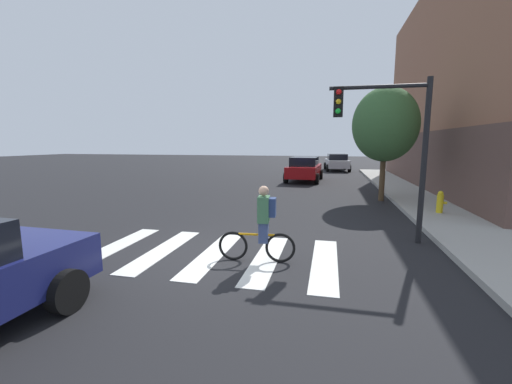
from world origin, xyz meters
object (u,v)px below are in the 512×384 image
Objects in this scene: sedan_far at (337,162)px; traffic_light_near at (391,132)px; street_tree_near at (385,125)px; sedan_mid at (304,169)px; cyclist at (262,224)px; fire_hydrant at (440,202)px.

traffic_light_near is at bearing -87.89° from sedan_far.
traffic_light_near is at bearing -97.30° from street_tree_near.
sedan_mid is 0.97× the size of street_tree_near.
sedan_mid is 2.86× the size of cyclist.
sedan_mid is 13.96m from traffic_light_near.
street_tree_near is (1.67, -16.24, 2.57)m from sedan_far.
sedan_mid reaches higher than sedan_far.
sedan_far is at bearing 75.89° from sedan_mid.
sedan_far is at bearing 85.31° from cyclist.
cyclist is at bearing -94.69° from sedan_far.
fire_hydrant is at bearing 55.94° from traffic_light_near.
sedan_mid is 15.67m from cyclist.
cyclist reaches higher than sedan_mid.
street_tree_near is (0.83, 6.51, 0.53)m from traffic_light_near.
sedan_far is 19.53m from fire_hydrant.
fire_hydrant is 0.16× the size of street_tree_near.
sedan_mid is at bearing 103.29° from traffic_light_near.
cyclist is 2.19× the size of fire_hydrant.
sedan_far is 22.85m from traffic_light_near.
sedan_far is (2.34, 9.30, -0.03)m from sedan_mid.
cyclist is at bearing -132.56° from fire_hydrant.
fire_hydrant is at bearing -63.31° from street_tree_near.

